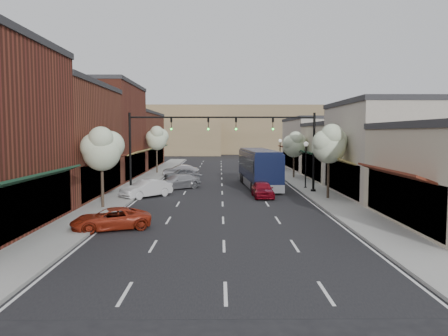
{
  "coord_description": "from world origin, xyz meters",
  "views": [
    {
      "loc": [
        -0.17,
        -29.94,
        5.27
      ],
      "look_at": [
        0.16,
        7.95,
        2.2
      ],
      "focal_mm": 35.0,
      "sensor_mm": 36.0,
      "label": 1
    }
  ],
  "objects_px": {
    "lamp_post_near": "(306,157)",
    "signal_mast_left": "(157,140)",
    "tree_right_near": "(330,143)",
    "signal_mast_right": "(287,140)",
    "parked_car_c": "(177,182)",
    "parked_car_b": "(146,189)",
    "red_hatchback": "(263,189)",
    "tree_left_far": "(157,138)",
    "tree_right_far": "(295,144)",
    "lamp_post_far": "(280,150)",
    "parked_car_a": "(111,219)",
    "tree_left_near": "(102,148)",
    "coach_bus": "(259,168)",
    "parked_car_d": "(182,174)",
    "parked_car_e": "(180,170)"
  },
  "relations": [
    {
      "from": "tree_right_near",
      "to": "tree_right_far",
      "type": "height_order",
      "value": "tree_right_near"
    },
    {
      "from": "signal_mast_right",
      "to": "tree_right_far",
      "type": "bearing_deg",
      "value": 77.15
    },
    {
      "from": "tree_left_near",
      "to": "parked_car_c",
      "type": "relative_size",
      "value": 1.21
    },
    {
      "from": "tree_left_near",
      "to": "parked_car_c",
      "type": "xyz_separation_m",
      "value": [
        4.05,
        10.81,
        -3.54
      ]
    },
    {
      "from": "signal_mast_right",
      "to": "parked_car_a",
      "type": "xyz_separation_m",
      "value": [
        -11.75,
        -14.48,
        -4.03
      ]
    },
    {
      "from": "lamp_post_far",
      "to": "red_hatchback",
      "type": "bearing_deg",
      "value": -101.25
    },
    {
      "from": "tree_right_far",
      "to": "coach_bus",
      "type": "relative_size",
      "value": 0.45
    },
    {
      "from": "tree_right_near",
      "to": "parked_car_b",
      "type": "bearing_deg",
      "value": 174.18
    },
    {
      "from": "lamp_post_far",
      "to": "parked_car_d",
      "type": "relative_size",
      "value": 1.13
    },
    {
      "from": "signal_mast_left",
      "to": "tree_right_near",
      "type": "relative_size",
      "value": 1.38
    },
    {
      "from": "tree_left_near",
      "to": "parked_car_d",
      "type": "bearing_deg",
      "value": 78.24
    },
    {
      "from": "parked_car_c",
      "to": "parked_car_e",
      "type": "distance_m",
      "value": 12.09
    },
    {
      "from": "red_hatchback",
      "to": "parked_car_c",
      "type": "distance_m",
      "value": 9.3
    },
    {
      "from": "signal_mast_right",
      "to": "parked_car_c",
      "type": "relative_size",
      "value": 1.75
    },
    {
      "from": "tree_right_near",
      "to": "parked_car_b",
      "type": "relative_size",
      "value": 1.35
    },
    {
      "from": "tree_left_far",
      "to": "parked_car_b",
      "type": "height_order",
      "value": "tree_left_far"
    },
    {
      "from": "tree_left_near",
      "to": "parked_car_d",
      "type": "distance_m",
      "value": 19.1
    },
    {
      "from": "signal_mast_left",
      "to": "lamp_post_near",
      "type": "height_order",
      "value": "signal_mast_left"
    },
    {
      "from": "tree_left_far",
      "to": "coach_bus",
      "type": "height_order",
      "value": "tree_left_far"
    },
    {
      "from": "signal_mast_right",
      "to": "tree_left_far",
      "type": "bearing_deg",
      "value": 127.71
    },
    {
      "from": "parked_car_c",
      "to": "parked_car_d",
      "type": "height_order",
      "value": "parked_car_c"
    },
    {
      "from": "signal_mast_left",
      "to": "red_hatchback",
      "type": "height_order",
      "value": "signal_mast_left"
    },
    {
      "from": "red_hatchback",
      "to": "parked_car_a",
      "type": "height_order",
      "value": "red_hatchback"
    },
    {
      "from": "lamp_post_near",
      "to": "lamp_post_far",
      "type": "height_order",
      "value": "same"
    },
    {
      "from": "tree_left_far",
      "to": "parked_car_c",
      "type": "distance_m",
      "value": 16.21
    },
    {
      "from": "tree_left_far",
      "to": "parked_car_c",
      "type": "relative_size",
      "value": 1.3
    },
    {
      "from": "tree_left_far",
      "to": "parked_car_d",
      "type": "distance_m",
      "value": 9.4
    },
    {
      "from": "lamp_post_near",
      "to": "parked_car_d",
      "type": "relative_size",
      "value": 1.13
    },
    {
      "from": "parked_car_a",
      "to": "parked_car_b",
      "type": "height_order",
      "value": "parked_car_b"
    },
    {
      "from": "lamp_post_near",
      "to": "signal_mast_left",
      "type": "bearing_deg",
      "value": -169.44
    },
    {
      "from": "tree_right_near",
      "to": "lamp_post_near",
      "type": "height_order",
      "value": "tree_right_near"
    },
    {
      "from": "coach_bus",
      "to": "parked_car_a",
      "type": "relative_size",
      "value": 2.82
    },
    {
      "from": "parked_car_a",
      "to": "parked_car_c",
      "type": "relative_size",
      "value": 0.91
    },
    {
      "from": "lamp_post_near",
      "to": "tree_left_near",
      "type": "bearing_deg",
      "value": -146.67
    },
    {
      "from": "lamp_post_far",
      "to": "parked_car_d",
      "type": "height_order",
      "value": "lamp_post_far"
    },
    {
      "from": "signal_mast_left",
      "to": "lamp_post_far",
      "type": "height_order",
      "value": "signal_mast_left"
    },
    {
      "from": "signal_mast_left",
      "to": "parked_car_c",
      "type": "height_order",
      "value": "signal_mast_left"
    },
    {
      "from": "lamp_post_near",
      "to": "parked_car_a",
      "type": "bearing_deg",
      "value": -129.36
    },
    {
      "from": "signal_mast_right",
      "to": "tree_left_far",
      "type": "relative_size",
      "value": 1.34
    },
    {
      "from": "lamp_post_near",
      "to": "parked_car_e",
      "type": "distance_m",
      "value": 17.92
    },
    {
      "from": "parked_car_c",
      "to": "parked_car_d",
      "type": "distance_m",
      "value": 7.57
    },
    {
      "from": "red_hatchback",
      "to": "tree_left_far",
      "type": "bearing_deg",
      "value": 117.26
    },
    {
      "from": "signal_mast_right",
      "to": "lamp_post_far",
      "type": "height_order",
      "value": "signal_mast_right"
    },
    {
      "from": "parked_car_c",
      "to": "lamp_post_near",
      "type": "bearing_deg",
      "value": 50.29
    },
    {
      "from": "parked_car_d",
      "to": "signal_mast_left",
      "type": "bearing_deg",
      "value": -22.17
    },
    {
      "from": "tree_left_near",
      "to": "signal_mast_right",
      "type": "bearing_deg",
      "value": 30.14
    },
    {
      "from": "red_hatchback",
      "to": "parked_car_e",
      "type": "distance_m",
      "value": 19.45
    },
    {
      "from": "coach_bus",
      "to": "signal_mast_left",
      "type": "bearing_deg",
      "value": -159.37
    },
    {
      "from": "red_hatchback",
      "to": "lamp_post_near",
      "type": "bearing_deg",
      "value": 47.55
    },
    {
      "from": "tree_right_near",
      "to": "parked_car_d",
      "type": "bearing_deg",
      "value": 131.64
    }
  ]
}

